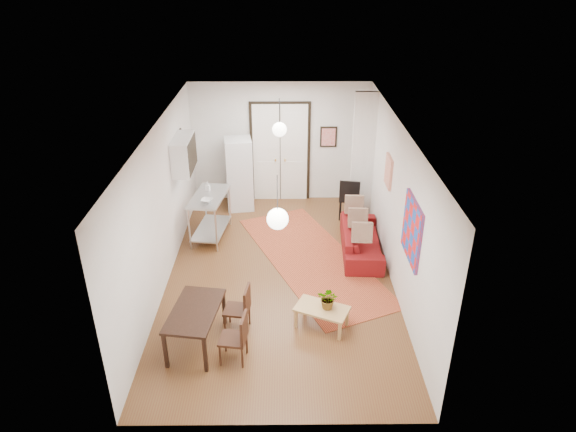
{
  "coord_description": "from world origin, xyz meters",
  "views": [
    {
      "loc": [
        0.09,
        -8.21,
        5.48
      ],
      "look_at": [
        0.16,
        0.04,
        1.25
      ],
      "focal_mm": 32.0,
      "sensor_mm": 36.0,
      "label": 1
    }
  ],
  "objects_px": {
    "kitchen_counter": "(210,210)",
    "dining_chair_far": "(233,331)",
    "fridge": "(239,174)",
    "dining_chair_near": "(237,303)",
    "sofa": "(361,240)",
    "dining_table": "(195,314)",
    "black_side_chair": "(349,193)",
    "coffee_table": "(322,310)"
  },
  "relations": [
    {
      "from": "dining_table",
      "to": "coffee_table",
      "type": "bearing_deg",
      "value": 11.63
    },
    {
      "from": "sofa",
      "to": "fridge",
      "type": "bearing_deg",
      "value": 54.08
    },
    {
      "from": "fridge",
      "to": "black_side_chair",
      "type": "height_order",
      "value": "fridge"
    },
    {
      "from": "fridge",
      "to": "coffee_table",
      "type": "bearing_deg",
      "value": -77.72
    },
    {
      "from": "fridge",
      "to": "dining_chair_far",
      "type": "xyz_separation_m",
      "value": [
        0.29,
        -5.16,
        -0.39
      ]
    },
    {
      "from": "kitchen_counter",
      "to": "sofa",
      "type": "bearing_deg",
      "value": -4.05
    },
    {
      "from": "kitchen_counter",
      "to": "fridge",
      "type": "distance_m",
      "value": 1.55
    },
    {
      "from": "kitchen_counter",
      "to": "dining_chair_far",
      "type": "height_order",
      "value": "kitchen_counter"
    },
    {
      "from": "coffee_table",
      "to": "dining_chair_near",
      "type": "xyz_separation_m",
      "value": [
        -1.37,
        0.02,
        0.15
      ]
    },
    {
      "from": "dining_table",
      "to": "dining_chair_far",
      "type": "xyz_separation_m",
      "value": [
        0.6,
        -0.27,
        -0.12
      ]
    },
    {
      "from": "kitchen_counter",
      "to": "dining_chair_far",
      "type": "xyz_separation_m",
      "value": [
        0.81,
        -3.73,
        -0.17
      ]
    },
    {
      "from": "sofa",
      "to": "coffee_table",
      "type": "distance_m",
      "value": 2.57
    },
    {
      "from": "dining_table",
      "to": "black_side_chair",
      "type": "height_order",
      "value": "black_side_chair"
    },
    {
      "from": "fridge",
      "to": "dining_chair_near",
      "type": "height_order",
      "value": "fridge"
    },
    {
      "from": "dining_table",
      "to": "black_side_chair",
      "type": "relative_size",
      "value": 1.29
    },
    {
      "from": "dining_table",
      "to": "black_side_chair",
      "type": "xyz_separation_m",
      "value": [
        2.87,
        4.44,
        -0.01
      ]
    },
    {
      "from": "coffee_table",
      "to": "dining_chair_far",
      "type": "relative_size",
      "value": 1.17
    },
    {
      "from": "kitchen_counter",
      "to": "dining_table",
      "type": "bearing_deg",
      "value": -78.54
    },
    {
      "from": "coffee_table",
      "to": "dining_chair_near",
      "type": "bearing_deg",
      "value": 179.01
    },
    {
      "from": "kitchen_counter",
      "to": "black_side_chair",
      "type": "relative_size",
      "value": 1.36
    },
    {
      "from": "kitchen_counter",
      "to": "dining_chair_near",
      "type": "height_order",
      "value": "kitchen_counter"
    },
    {
      "from": "sofa",
      "to": "fridge",
      "type": "relative_size",
      "value": 1.13
    },
    {
      "from": "coffee_table",
      "to": "dining_table",
      "type": "relative_size",
      "value": 0.75
    },
    {
      "from": "black_side_chair",
      "to": "dining_table",
      "type": "bearing_deg",
      "value": 67.1
    },
    {
      "from": "sofa",
      "to": "coffee_table",
      "type": "height_order",
      "value": "sofa"
    },
    {
      "from": "sofa",
      "to": "kitchen_counter",
      "type": "height_order",
      "value": "kitchen_counter"
    },
    {
      "from": "dining_table",
      "to": "dining_chair_far",
      "type": "height_order",
      "value": "dining_chair_far"
    },
    {
      "from": "dining_chair_far",
      "to": "dining_chair_near",
      "type": "bearing_deg",
      "value": -171.63
    },
    {
      "from": "fridge",
      "to": "dining_table",
      "type": "height_order",
      "value": "fridge"
    },
    {
      "from": "sofa",
      "to": "dining_table",
      "type": "height_order",
      "value": "dining_table"
    },
    {
      "from": "coffee_table",
      "to": "dining_table",
      "type": "height_order",
      "value": "dining_table"
    },
    {
      "from": "fridge",
      "to": "dining_chair_far",
      "type": "distance_m",
      "value": 5.19
    },
    {
      "from": "black_side_chair",
      "to": "dining_chair_near",
      "type": "bearing_deg",
      "value": 70.47
    },
    {
      "from": "dining_chair_near",
      "to": "black_side_chair",
      "type": "xyz_separation_m",
      "value": [
        2.27,
        4.01,
        0.11
      ]
    },
    {
      "from": "coffee_table",
      "to": "fridge",
      "type": "bearing_deg",
      "value": 110.28
    },
    {
      "from": "dining_chair_far",
      "to": "fridge",
      "type": "bearing_deg",
      "value": -168.46
    },
    {
      "from": "kitchen_counter",
      "to": "dining_chair_near",
      "type": "relative_size",
      "value": 1.64
    },
    {
      "from": "black_side_chair",
      "to": "sofa",
      "type": "bearing_deg",
      "value": 102.43
    },
    {
      "from": "kitchen_counter",
      "to": "dining_table",
      "type": "height_order",
      "value": "kitchen_counter"
    },
    {
      "from": "dining_table",
      "to": "black_side_chair",
      "type": "distance_m",
      "value": 5.28
    },
    {
      "from": "sofa",
      "to": "coffee_table",
      "type": "relative_size",
      "value": 2.01
    },
    {
      "from": "coffee_table",
      "to": "black_side_chair",
      "type": "bearing_deg",
      "value": 77.51
    }
  ]
}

